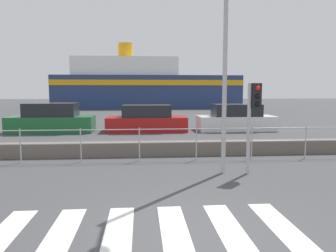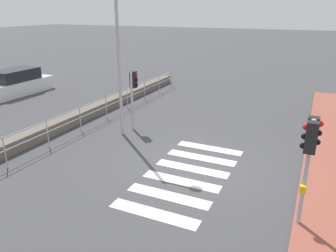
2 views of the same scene
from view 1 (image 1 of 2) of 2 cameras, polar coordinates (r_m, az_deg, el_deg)
The scene contains 10 objects.
ground_plane at distance 5.51m, azimuth 4.91°, elevation -18.05°, with size 160.00×160.00×0.00m, color #424244.
crosswalk at distance 5.44m, azimuth -3.71°, elevation -18.31°, with size 4.95×2.40×0.01m.
seawall at distance 11.48m, azimuth -0.34°, elevation -3.91°, with size 22.56×0.55×0.47m.
harbor_fence at distance 10.54m, azimuth 0.02°, elevation -2.21°, with size 20.35×0.04×1.07m.
traffic_light_far at distance 9.04m, azimuth 14.66°, elevation 3.12°, with size 0.34×0.32×2.45m.
streetlamp at distance 8.88m, azimuth 10.44°, elevation 17.72°, with size 0.32×1.31×6.56m.
ferry_boat at distance 41.82m, azimuth -4.32°, elevation 6.82°, with size 22.83×6.17×8.05m.
parked_car_green at distance 18.74m, azimuth -19.58°, elevation 1.03°, with size 4.44×1.86×1.57m.
parked_car_red at distance 18.11m, azimuth -3.76°, elevation 1.05°, with size 4.38×1.87×1.45m.
parked_car_white at distance 18.88m, azimuth 11.77°, elevation 1.17°, with size 4.33×1.76×1.48m.
Camera 1 is at (-0.86, -4.95, 2.27)m, focal length 35.00 mm.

